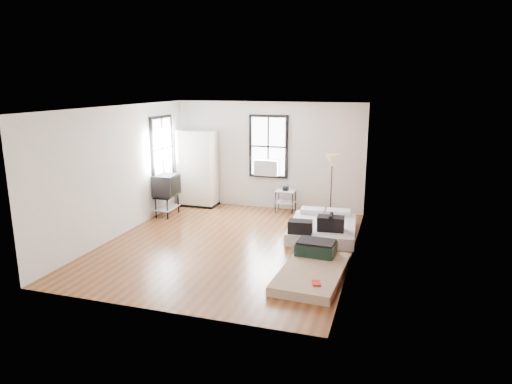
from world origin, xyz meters
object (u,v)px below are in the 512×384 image
(wardrobe, at_px, (198,169))
(side_table, at_px, (286,195))
(mattress_bare, at_px, (313,267))
(floor_lamp, at_px, (332,164))
(tv_stand, at_px, (167,186))
(mattress_main, at_px, (322,227))

(wardrobe, distance_m, side_table, 2.49)
(side_table, bearing_deg, wardrobe, -178.35)
(mattress_bare, distance_m, wardrobe, 5.35)
(wardrobe, height_order, floor_lamp, wardrobe)
(mattress_bare, relative_size, tv_stand, 1.89)
(mattress_main, bearing_deg, floor_lamp, 85.55)
(wardrobe, distance_m, floor_lamp, 3.66)
(floor_lamp, distance_m, tv_stand, 4.11)
(mattress_bare, relative_size, side_table, 2.96)
(mattress_bare, height_order, side_table, side_table)
(mattress_bare, bearing_deg, tv_stand, 152.49)
(mattress_main, height_order, wardrobe, wardrobe)
(mattress_bare, height_order, floor_lamp, floor_lamp)
(side_table, xyz_separation_m, tv_stand, (-2.75, -1.23, 0.30))
(floor_lamp, xyz_separation_m, tv_stand, (-3.96, -0.89, -0.62))
(floor_lamp, bearing_deg, side_table, 164.55)
(mattress_bare, distance_m, side_table, 3.97)
(side_table, bearing_deg, tv_stand, -155.97)
(mattress_main, bearing_deg, side_table, 123.41)
(floor_lamp, bearing_deg, wardrobe, 175.84)
(mattress_main, xyz_separation_m, mattress_bare, (0.19, -2.15, -0.04))
(mattress_main, height_order, side_table, side_table)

